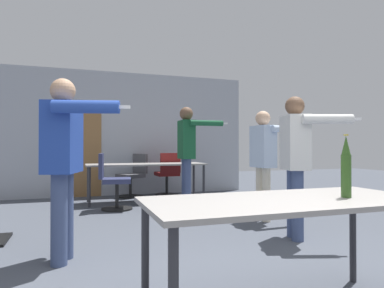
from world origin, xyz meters
TOP-DOWN VIEW (x-y plane):
  - back_wall at (-0.03, 6.21)m, footprint 5.32×0.12m
  - conference_table_near at (0.08, 0.32)m, footprint 1.77×0.78m
  - conference_table_far at (0.13, 5.08)m, footprint 2.27×0.72m
  - person_far_watching at (1.25, 1.86)m, footprint 0.71×0.78m
  - person_center_tall at (-1.27, 1.88)m, footprint 0.75×0.81m
  - person_near_casual at (1.41, 2.85)m, footprint 0.74×0.58m
  - person_left_plaid at (0.68, 4.21)m, footprint 0.78×0.62m
  - office_chair_mid_tucked at (-0.01, 5.82)m, footprint 0.67×0.64m
  - office_chair_far_left at (-0.58, 4.41)m, footprint 0.58×0.52m
  - office_chair_side_rolled at (0.72, 5.69)m, footprint 0.52×0.56m
  - beer_bottle at (0.46, 0.24)m, footprint 0.06×0.06m

SIDE VIEW (x-z plane):
  - office_chair_mid_tucked at x=-0.01m, z-range -0.03..0.88m
  - office_chair_side_rolled at x=0.72m, z-range -0.03..0.91m
  - office_chair_far_left at x=-0.58m, z-range -0.02..0.93m
  - conference_table_near at x=0.08m, z-range 0.30..1.04m
  - conference_table_far at x=0.13m, z-range 0.31..1.05m
  - beer_bottle at x=0.46m, z-range 0.73..1.13m
  - person_near_casual at x=1.41m, z-range 0.17..1.75m
  - person_far_watching at x=1.25m, z-range 0.17..1.81m
  - person_center_tall at x=-1.27m, z-range 0.17..1.86m
  - person_left_plaid at x=0.68m, z-range 0.20..1.96m
  - back_wall at x=-0.03m, z-range -0.01..2.71m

